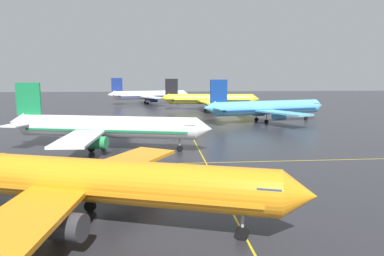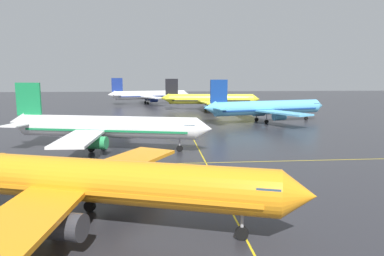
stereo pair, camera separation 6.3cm
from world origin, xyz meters
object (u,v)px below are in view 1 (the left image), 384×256
at_px(airliner_far_left_stand, 209,99).
at_px(airliner_far_right_stand, 149,95).
at_px(airliner_third_row, 266,108).
at_px(airliner_second_row, 105,127).
at_px(airliner_front_gate, 88,181).

relative_size(airliner_far_left_stand, airliner_far_right_stand, 1.00).
xyz_separation_m(airliner_far_left_stand, airliner_far_right_stand, (-25.67, 33.13, 0.07)).
height_order(airliner_third_row, airliner_far_right_stand, airliner_far_right_stand).
distance_m(airliner_second_row, airliner_far_right_stand, 108.63).
bearing_deg(airliner_front_gate, airliner_far_left_stand, 76.21).
bearing_deg(airliner_third_row, airliner_far_left_stand, 105.71).
relative_size(airliner_third_row, airliner_far_right_stand, 0.99).
distance_m(airliner_second_row, airliner_third_row, 54.60).
xyz_separation_m(airliner_third_row, airliner_far_left_stand, (-11.39, 40.49, -0.01)).
xyz_separation_m(airliner_front_gate, airliner_second_row, (-3.82, 33.74, 0.08)).
xyz_separation_m(airliner_front_gate, airliner_far_left_stand, (26.78, 109.13, 0.17)).
distance_m(airliner_third_row, airliner_far_right_stand, 82.42).
bearing_deg(airliner_second_row, airliner_third_row, 39.74).
distance_m(airliner_front_gate, airliner_third_row, 78.54).
distance_m(airliner_front_gate, airliner_second_row, 33.95).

